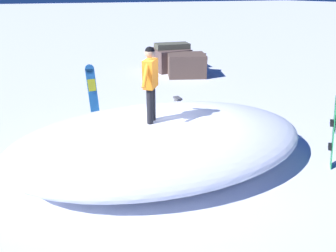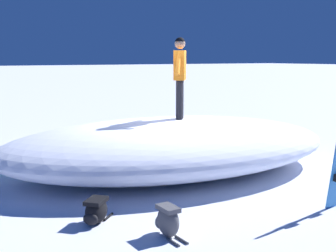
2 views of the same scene
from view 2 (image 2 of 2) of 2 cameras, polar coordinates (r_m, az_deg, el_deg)
The scene contains 5 objects.
ground at distance 9.26m, azimuth -0.78°, elevation -5.79°, with size 240.00×240.00×0.00m, color white.
snow_mound at distance 9.24m, azimuth 0.27°, elevation -2.45°, with size 7.09×4.31×1.06m, color white.
snowboarder_standing at distance 9.24m, azimuth 1.53°, elevation 7.07°, with size 0.84×0.70×1.68m.
backpack_near at distance 5.97m, azimuth -0.05°, elevation -11.98°, with size 0.60×0.24×0.42m.
backpack_far at distance 6.49m, azimuth -9.19°, elevation -10.64°, with size 0.58×0.61×0.36m.
Camera 2 is at (-7.69, 4.60, 2.33)m, focal length 47.72 mm.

